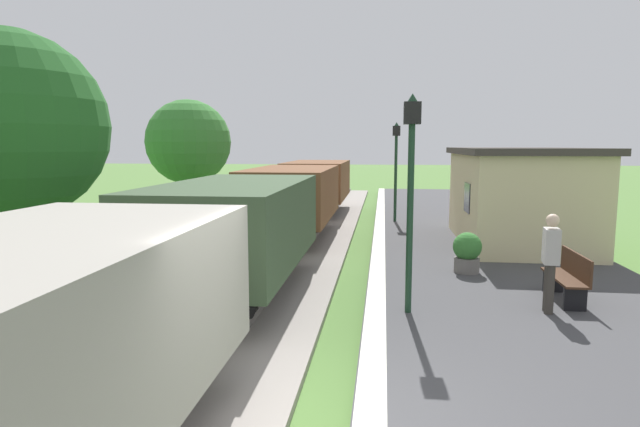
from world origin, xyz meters
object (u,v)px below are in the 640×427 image
station_hut (518,195)px  tree_trackside_mid (9,127)px  person_waiting (550,259)px  tree_trackside_far (16,118)px  potted_planter (467,252)px  lamp_post_far (396,153)px  freight_train (271,211)px  bench_down_platform (475,210)px  lamp_post_near (411,164)px  bench_near_hut (568,276)px  tree_field_left (188,142)px

station_hut → tree_trackside_mid: bearing=-146.0°
person_waiting → tree_trackside_far: size_ratio=0.30×
potted_planter → lamp_post_far: (-1.44, 7.95, 2.08)m
freight_train → bench_down_platform: (6.31, 6.59, -0.68)m
lamp_post_near → potted_planter: bearing=64.6°
person_waiting → tree_trackside_mid: size_ratio=0.33×
tree_trackside_far → bench_near_hut: bearing=-17.2°
station_hut → bench_down_platform: station_hut is taller
bench_near_hut → lamp_post_far: size_ratio=0.41×
tree_trackside_far → tree_field_left: bearing=67.4°
potted_planter → lamp_post_far: size_ratio=0.25×
lamp_post_near → lamp_post_far: bearing=90.0°
bench_down_platform → potted_planter: bearing=-100.7°
bench_down_platform → lamp_post_far: size_ratio=0.41×
bench_down_platform → tree_trackside_far: bearing=-157.6°
person_waiting → potted_planter: bearing=-63.7°
station_hut → tree_trackside_far: tree_trackside_far is taller
potted_planter → lamp_post_near: (-1.44, -3.04, 2.08)m
person_waiting → lamp_post_near: size_ratio=0.46×
lamp_post_far → bench_near_hut: bearing=-73.5°
station_hut → lamp_post_far: 5.45m
tree_field_left → lamp_post_near: bearing=-54.8°
bench_near_hut → lamp_post_far: 10.62m
freight_train → tree_field_left: size_ratio=5.27×
station_hut → bench_near_hut: bearing=-94.8°
station_hut → potted_planter: (-2.00, -3.89, -0.93)m
tree_trackside_mid → tree_trackside_far: (-3.89, 5.48, 0.44)m
lamp_post_far → tree_trackside_mid: (-7.08, -11.16, 0.63)m
station_hut → bench_near_hut: size_ratio=3.87×
station_hut → bench_near_hut: (-0.49, -5.92, -0.93)m
station_hut → tree_trackside_mid: size_ratio=1.13×
person_waiting → tree_trackside_mid: 9.75m
lamp_post_far → tree_trackside_far: (-10.98, -5.68, 1.07)m
bench_near_hut → tree_trackside_far: 14.91m
lamp_post_near → lamp_post_far: same height
station_hut → tree_trackside_far: (-14.42, -1.62, 2.22)m
tree_trackside_far → tree_field_left: size_ratio=1.17×
tree_trackside_mid → tree_trackside_far: bearing=125.4°
bench_down_platform → tree_trackside_far: size_ratio=0.26×
potted_planter → lamp_post_far: bearing=100.3°
lamp_post_far → lamp_post_near: bearing=-90.0°
bench_down_platform → lamp_post_near: 11.61m
lamp_post_near → lamp_post_far: size_ratio=1.00×
freight_train → station_hut: (6.80, 2.48, 0.26)m
tree_trackside_far → tree_field_left: 7.01m
station_hut → person_waiting: station_hut is taller
bench_near_hut → tree_trackside_far: bearing=162.8°
person_waiting → lamp_post_near: (-2.39, -0.27, 1.62)m
bench_near_hut → lamp_post_far: bearing=106.5°
person_waiting → lamp_post_near: bearing=13.9°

